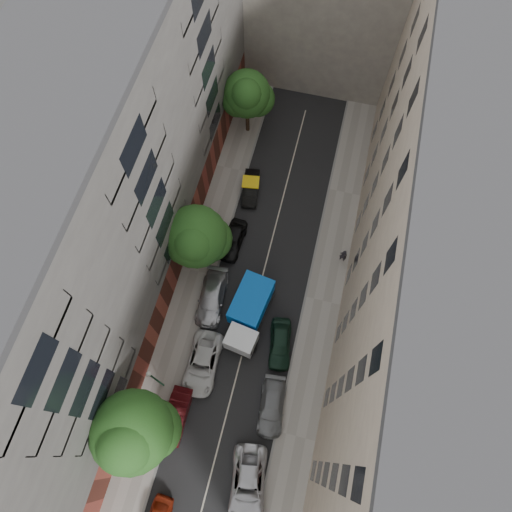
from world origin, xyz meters
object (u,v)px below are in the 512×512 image
(lamp_post, at_px, (154,378))
(car_right_2, at_px, (280,344))
(car_left_1, at_px, (176,416))
(tree_near, at_px, (134,434))
(tree_mid, at_px, (197,239))
(car_left_5, at_px, (251,188))
(pedestrian, at_px, (343,255))
(car_right_0, at_px, (248,484))
(tree_far, at_px, (248,96))
(car_right_1, at_px, (272,407))
(car_left_3, at_px, (212,298))
(car_left_2, at_px, (203,363))
(tarp_truck, at_px, (248,313))
(car_left_4, at_px, (233,240))

(lamp_post, bearing_deg, car_right_2, 32.82)
(car_left_1, distance_m, tree_near, 6.32)
(tree_mid, distance_m, lamp_post, 10.94)
(car_left_5, relative_size, pedestrian, 2.28)
(car_right_2, bearing_deg, car_right_0, -99.34)
(tree_far, distance_m, pedestrian, 16.79)
(car_right_2, relative_size, lamp_post, 0.76)
(car_right_1, bearing_deg, tree_far, 102.25)
(car_right_2, distance_m, tree_mid, 10.73)
(car_left_3, xyz_separation_m, car_right_0, (6.40, -12.80, -0.00))
(car_left_1, distance_m, car_left_2, 4.29)
(car_right_2, bearing_deg, tarp_truck, 142.58)
(car_left_1, height_order, car_left_3, car_left_3)
(car_left_2, xyz_separation_m, car_left_3, (-0.80, 5.40, 0.02))
(car_left_4, distance_m, car_right_0, 19.38)
(tarp_truck, relative_size, pedestrian, 3.73)
(car_left_3, distance_m, car_right_2, 6.84)
(car_left_2, height_order, car_right_0, car_right_0)
(car_left_1, bearing_deg, car_right_1, 17.93)
(car_left_2, bearing_deg, car_right_0, -55.17)
(car_right_2, xyz_separation_m, tree_near, (-7.60, -9.06, 5.90))
(car_left_5, distance_m, car_right_1, 19.52)
(car_left_4, distance_m, tree_mid, 5.14)
(tree_far, height_order, pedestrian, tree_far)
(car_left_3, height_order, tree_near, tree_near)
(car_left_5, xyz_separation_m, tree_near, (-1.72, -22.66, 5.97))
(car_left_5, relative_size, car_right_0, 0.73)
(car_right_1, bearing_deg, car_left_2, 156.96)
(car_right_1, distance_m, tree_mid, 14.19)
(car_left_2, bearing_deg, tree_far, 93.22)
(car_left_2, height_order, car_left_5, car_left_2)
(tarp_truck, height_order, car_right_2, tarp_truck)
(car_right_1, distance_m, tree_near, 10.86)
(car_left_3, relative_size, tree_near, 0.54)
(tarp_truck, distance_m, car_right_0, 12.42)
(tree_near, bearing_deg, car_left_4, 84.90)
(car_right_0, bearing_deg, car_left_1, 144.20)
(car_left_1, distance_m, car_right_2, 9.65)
(tree_near, relative_size, pedestrian, 5.48)
(tarp_truck, distance_m, car_right_2, 3.53)
(car_left_4, bearing_deg, car_right_2, -50.09)
(car_left_5, relative_size, car_right_1, 0.86)
(car_left_3, relative_size, tree_far, 0.71)
(car_right_0, relative_size, lamp_post, 0.96)
(car_left_4, bearing_deg, tarp_truck, -61.76)
(tree_mid, bearing_deg, car_right_2, -34.36)
(car_left_4, distance_m, car_left_5, 5.60)
(car_right_0, bearing_deg, car_left_2, 117.74)
(car_left_3, height_order, tree_mid, tree_mid)
(car_left_5, height_order, car_right_0, car_right_0)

